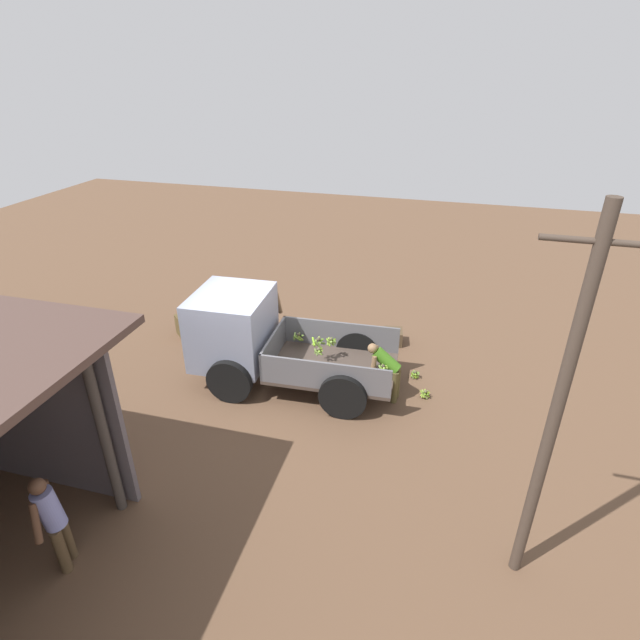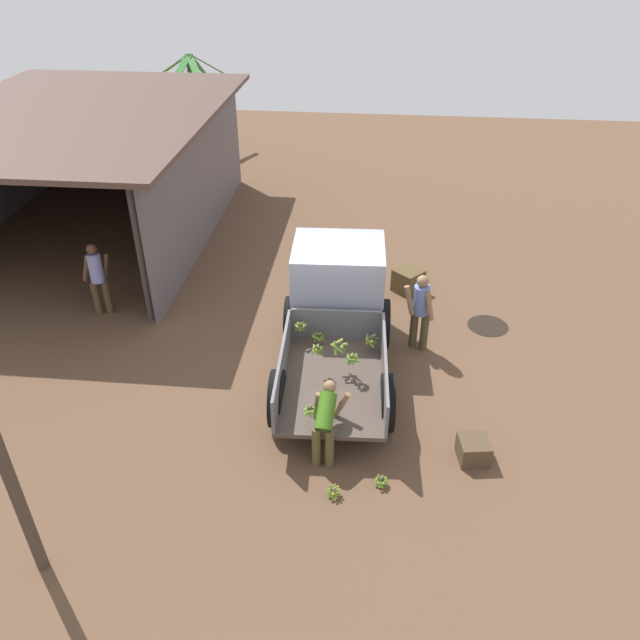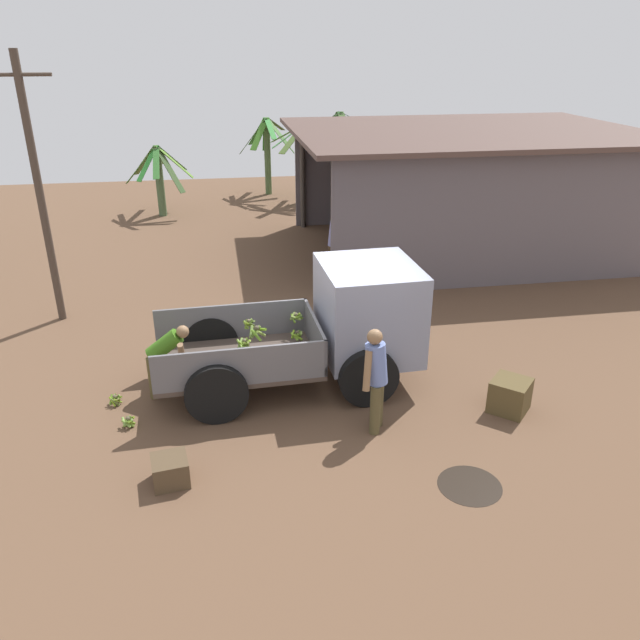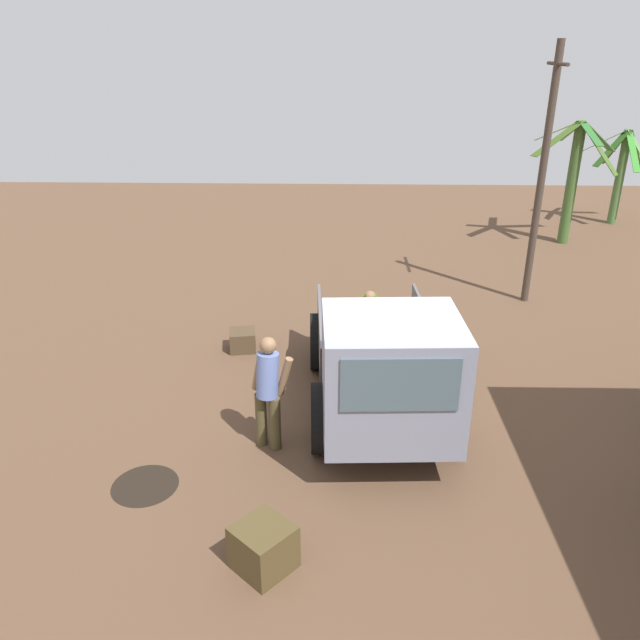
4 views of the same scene
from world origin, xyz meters
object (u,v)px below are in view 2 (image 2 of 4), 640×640
(person_bystander_near_shed, at_px, (97,276))
(wooden_crate_1, at_px, (408,281))
(wooden_crate_0, at_px, (473,450))
(person_worker_loading, at_px, (326,420))
(person_foreground_visitor, at_px, (421,309))
(banana_bunch_on_ground_1, at_px, (334,492))
(banana_bunch_on_ground_0, at_px, (381,481))
(cargo_truck, at_px, (337,301))

(person_bystander_near_shed, relative_size, wooden_crate_1, 2.89)
(wooden_crate_0, bearing_deg, person_worker_loading, 94.37)
(person_worker_loading, xyz_separation_m, wooden_crate_1, (5.48, -1.38, -0.48))
(person_foreground_visitor, distance_m, wooden_crate_1, 2.38)
(wooden_crate_0, distance_m, wooden_crate_1, 5.39)
(banana_bunch_on_ground_1, distance_m, wooden_crate_1, 6.43)
(person_bystander_near_shed, distance_m, wooden_crate_0, 8.52)
(person_bystander_near_shed, xyz_separation_m, banana_bunch_on_ground_0, (-4.37, -6.21, -0.81))
(banana_bunch_on_ground_0, height_order, banana_bunch_on_ground_1, banana_bunch_on_ground_0)
(person_bystander_near_shed, relative_size, banana_bunch_on_ground_1, 6.89)
(person_worker_loading, bearing_deg, person_foreground_visitor, -20.65)
(person_foreground_visitor, distance_m, person_bystander_near_shed, 6.87)
(banana_bunch_on_ground_1, relative_size, wooden_crate_0, 0.50)
(cargo_truck, relative_size, person_bystander_near_shed, 2.75)
(cargo_truck, bearing_deg, wooden_crate_0, -141.98)
(cargo_truck, relative_size, wooden_crate_1, 7.92)
(wooden_crate_1, bearing_deg, person_bystander_near_shed, 104.00)
(person_foreground_visitor, bearing_deg, banana_bunch_on_ground_1, 7.12)
(cargo_truck, xyz_separation_m, banana_bunch_on_ground_0, (-3.57, -1.00, -1.01))
(cargo_truck, height_order, banana_bunch_on_ground_1, cargo_truck)
(person_worker_loading, relative_size, banana_bunch_on_ground_1, 5.29)
(banana_bunch_on_ground_1, bearing_deg, person_worker_loading, 13.89)
(banana_bunch_on_ground_1, bearing_deg, wooden_crate_0, -64.66)
(person_foreground_visitor, xyz_separation_m, banana_bunch_on_ground_0, (-3.75, 0.63, -0.83))
(person_bystander_near_shed, xyz_separation_m, banana_bunch_on_ground_1, (-4.66, -5.51, -0.81))
(person_foreground_visitor, height_order, wooden_crate_0, person_foreground_visitor)
(person_worker_loading, height_order, wooden_crate_1, person_worker_loading)
(banana_bunch_on_ground_0, distance_m, wooden_crate_1, 6.05)
(person_bystander_near_shed, distance_m, banana_bunch_on_ground_0, 7.64)
(cargo_truck, height_order, banana_bunch_on_ground_0, cargo_truck)
(person_worker_loading, bearing_deg, wooden_crate_1, -8.97)
(cargo_truck, xyz_separation_m, wooden_crate_0, (-2.84, -2.45, -0.92))
(cargo_truck, relative_size, banana_bunch_on_ground_0, 21.35)
(person_bystander_near_shed, bearing_deg, person_foreground_visitor, -117.85)
(wooden_crate_1, bearing_deg, person_worker_loading, 165.91)
(cargo_truck, distance_m, wooden_crate_0, 3.86)
(person_worker_loading, relative_size, wooden_crate_0, 2.66)
(person_worker_loading, distance_m, banana_bunch_on_ground_0, 1.25)
(person_foreground_visitor, distance_m, banana_bunch_on_ground_0, 3.89)
(person_foreground_visitor, height_order, banana_bunch_on_ground_0, person_foreground_visitor)
(person_bystander_near_shed, height_order, wooden_crate_0, person_bystander_near_shed)
(cargo_truck, relative_size, person_worker_loading, 3.58)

